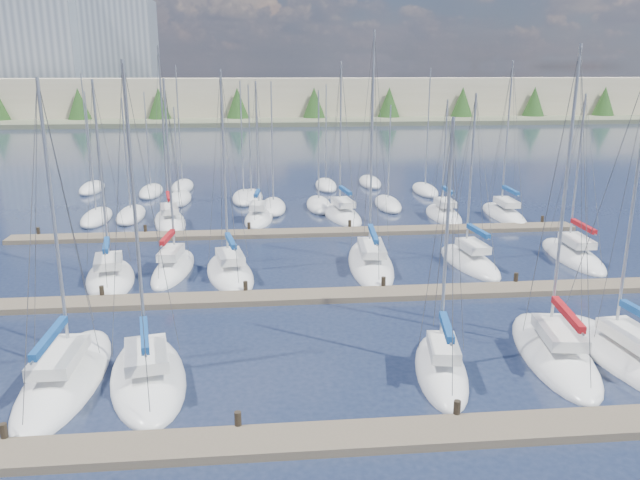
{
  "coord_description": "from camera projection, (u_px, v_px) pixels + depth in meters",
  "views": [
    {
      "loc": [
        -2.96,
        -16.92,
        12.65
      ],
      "look_at": [
        0.0,
        14.0,
        4.0
      ],
      "focal_mm": 35.0,
      "sensor_mm": 36.0,
      "label": 1
    }
  ],
  "objects": [
    {
      "name": "sailboat_f",
      "position": [
        625.0,
        357.0,
        27.78
      ],
      "size": [
        3.65,
        10.17,
        14.03
      ],
      "rotation": [
        0.0,
        0.0,
        0.09
      ],
      "color": "white",
      "rests_on": "ground"
    },
    {
      "name": "sailboat_q",
      "position": [
        443.0,
        215.0,
        54.41
      ],
      "size": [
        2.64,
        7.26,
        10.74
      ],
      "rotation": [
        0.0,
        0.0,
        -0.01
      ],
      "color": "white",
      "rests_on": "ground"
    },
    {
      "name": "sailboat_n",
      "position": [
        170.0,
        221.0,
        52.09
      ],
      "size": [
        4.03,
        8.71,
        15.04
      ],
      "rotation": [
        0.0,
        0.0,
        0.18
      ],
      "color": "white",
      "rests_on": "ground"
    },
    {
      "name": "shoreline",
      "position": [
        218.0,
        88.0,
        160.29
      ],
      "size": [
        400.0,
        60.0,
        38.0
      ],
      "color": "#666B51",
      "rests_on": "ground"
    },
    {
      "name": "sailboat_o",
      "position": [
        259.0,
        218.0,
        53.12
      ],
      "size": [
        2.94,
        6.57,
        12.27
      ],
      "rotation": [
        0.0,
        0.0,
        -0.1
      ],
      "color": "white",
      "rests_on": "ground"
    },
    {
      "name": "dock_near",
      "position": [
        353.0,
        437.0,
        21.78
      ],
      "size": [
        44.0,
        1.93,
        1.1
      ],
      "color": "#6B5E4C",
      "rests_on": "ground"
    },
    {
      "name": "sailboat_m",
      "position": [
        573.0,
        256.0,
        42.65
      ],
      "size": [
        2.97,
        8.46,
        11.72
      ],
      "rotation": [
        0.0,
        0.0,
        -0.05
      ],
      "color": "white",
      "rests_on": "ground"
    },
    {
      "name": "sailboat_r",
      "position": [
        504.0,
        214.0,
        54.58
      ],
      "size": [
        2.61,
        8.55,
        13.92
      ],
      "rotation": [
        0.0,
        0.0,
        -0.01
      ],
      "color": "white",
      "rests_on": "ground"
    },
    {
      "name": "sailboat_j",
      "position": [
        230.0,
        272.0,
        39.15
      ],
      "size": [
        4.11,
        8.23,
        13.27
      ],
      "rotation": [
        0.0,
        0.0,
        0.18
      ],
      "color": "white",
      "rests_on": "ground"
    },
    {
      "name": "sailboat_b",
      "position": [
        66.0,
        377.0,
        25.95
      ],
      "size": [
        3.08,
        9.6,
        13.03
      ],
      "rotation": [
        0.0,
        0.0,
        -0.01
      ],
      "color": "white",
      "rests_on": "ground"
    },
    {
      "name": "distant_boats",
      "position": [
        247.0,
        197.0,
        61.38
      ],
      "size": [
        36.93,
        20.75,
        13.3
      ],
      "color": "#9EA0A5",
      "rests_on": "ground"
    },
    {
      "name": "sailboat_p",
      "position": [
        342.0,
        215.0,
        54.46
      ],
      "size": [
        3.81,
        8.48,
        13.86
      ],
      "rotation": [
        0.0,
        0.0,
        0.14
      ],
      "color": "white",
      "rests_on": "ground"
    },
    {
      "name": "dock_mid",
      "position": [
        317.0,
        296.0,
        35.21
      ],
      "size": [
        44.0,
        1.93,
        1.1
      ],
      "color": "#6B5E4C",
      "rests_on": "ground"
    },
    {
      "name": "sailboat_d",
      "position": [
        441.0,
        369.0,
        26.6
      ],
      "size": [
        3.21,
        7.09,
        11.51
      ],
      "rotation": [
        0.0,
        0.0,
        -0.16
      ],
      "color": "white",
      "rests_on": "ground"
    },
    {
      "name": "sailboat_h",
      "position": [
        110.0,
        278.0,
        38.19
      ],
      "size": [
        4.22,
        7.91,
        12.73
      ],
      "rotation": [
        0.0,
        0.0,
        0.19
      ],
      "color": "white",
      "rests_on": "ground"
    },
    {
      "name": "sailboat_k",
      "position": [
        371.0,
        263.0,
        41.04
      ],
      "size": [
        3.66,
        10.69,
        15.59
      ],
      "rotation": [
        0.0,
        0.0,
        -0.08
      ],
      "color": "white",
      "rests_on": "ground"
    },
    {
      "name": "dock_far",
      "position": [
        300.0,
        233.0,
        48.63
      ],
      "size": [
        44.0,
        1.93,
        1.1
      ],
      "color": "#6B5E4C",
      "rests_on": "ground"
    },
    {
      "name": "sailboat_l",
      "position": [
        469.0,
        261.0,
        41.36
      ],
      "size": [
        3.26,
        7.89,
        11.8
      ],
      "rotation": [
        0.0,
        0.0,
        0.1
      ],
      "color": "white",
      "rests_on": "ground"
    },
    {
      "name": "sailboat_e",
      "position": [
        554.0,
        352.0,
        28.21
      ],
      "size": [
        4.18,
        9.42,
        14.32
      ],
      "rotation": [
        0.0,
        0.0,
        -0.14
      ],
      "color": "white",
      "rests_on": "ground"
    },
    {
      "name": "sailboat_c",
      "position": [
        148.0,
        376.0,
        26.01
      ],
      "size": [
        4.58,
        8.65,
        13.67
      ],
      "rotation": [
        0.0,
        0.0,
        0.19
      ],
      "color": "white",
      "rests_on": "ground"
    },
    {
      "name": "ground",
      "position": [
        285.0,
        172.0,
        77.43
      ],
      "size": [
        400.0,
        400.0,
        0.0
      ],
      "primitive_type": "plane",
      "color": "#222C45",
      "rests_on": "ground"
    },
    {
      "name": "sailboat_i",
      "position": [
        173.0,
        268.0,
        39.91
      ],
      "size": [
        2.91,
        7.85,
        12.73
      ],
      "rotation": [
        0.0,
        0.0,
        -0.1
      ],
      "color": "white",
      "rests_on": "ground"
    }
  ]
}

